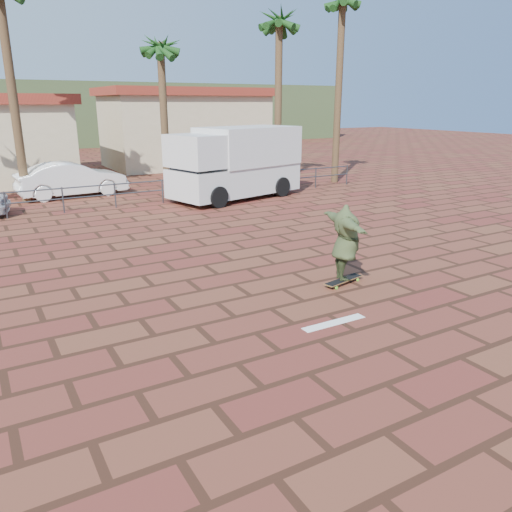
{
  "coord_description": "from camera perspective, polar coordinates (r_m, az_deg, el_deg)",
  "views": [
    {
      "loc": [
        -5.02,
        -8.1,
        4.07
      ],
      "look_at": [
        0.29,
        1.11,
        0.8
      ],
      "focal_mm": 35.0,
      "sensor_mm": 36.0,
      "label": 1
    }
  ],
  "objects": [
    {
      "name": "longboard",
      "position": [
        11.88,
        9.98,
        -2.74
      ],
      "size": [
        1.18,
        0.49,
        0.11
      ],
      "rotation": [
        0.0,
        0.0,
        0.22
      ],
      "color": "olive",
      "rests_on": "ground"
    },
    {
      "name": "palm_far_right",
      "position": [
        27.47,
        9.84,
        26.18
      ],
      "size": [
        2.4,
        2.4,
        10.05
      ],
      "color": "brown",
      "rests_on": "ground"
    },
    {
      "name": "palm_center",
      "position": [
        25.19,
        -10.86,
        22.03
      ],
      "size": [
        2.4,
        2.4,
        7.75
      ],
      "color": "brown",
      "rests_on": "ground"
    },
    {
      "name": "street_sign",
      "position": [
        23.85,
        2.19,
        11.33
      ],
      "size": [
        0.48,
        0.14,
        2.4
      ],
      "rotation": [
        0.0,
        0.0,
        -0.2
      ],
      "color": "gray",
      "rests_on": "ground"
    },
    {
      "name": "guardrail",
      "position": [
        20.99,
        -15.84,
        7.16
      ],
      "size": [
        24.06,
        0.06,
        1.0
      ],
      "color": "#47494F",
      "rests_on": "ground"
    },
    {
      "name": "skateboarder",
      "position": [
        11.6,
        10.21,
        1.51
      ],
      "size": [
        1.19,
        2.27,
        1.79
      ],
      "primitive_type": "imported",
      "rotation": [
        0.0,
        0.0,
        1.29
      ],
      "color": "#394625",
      "rests_on": "longboard"
    },
    {
      "name": "paint_stripe",
      "position": [
        9.84,
        8.91,
        -7.54
      ],
      "size": [
        1.4,
        0.22,
        0.01
      ],
      "primitive_type": "cube",
      "color": "white",
      "rests_on": "ground"
    },
    {
      "name": "ground",
      "position": [
        10.36,
        1.7,
        -6.05
      ],
      "size": [
        120.0,
        120.0,
        0.0
      ],
      "primitive_type": "plane",
      "color": "brown",
      "rests_on": "ground"
    },
    {
      "name": "car_white",
      "position": [
        24.14,
        -20.29,
        8.21
      ],
      "size": [
        4.83,
        1.99,
        1.56
      ],
      "primitive_type": "imported",
      "rotation": [
        0.0,
        0.0,
        1.64
      ],
      "color": "white",
      "rests_on": "ground"
    },
    {
      "name": "campervan",
      "position": [
        22.28,
        -2.31,
        10.75
      ],
      "size": [
        6.33,
        3.83,
        3.07
      ],
      "rotation": [
        0.0,
        0.0,
        0.25
      ],
      "color": "silver",
      "rests_on": "ground"
    },
    {
      "name": "palm_right",
      "position": [
        26.41,
        2.67,
        24.72
      ],
      "size": [
        2.4,
        2.4,
        9.05
      ],
      "color": "brown",
      "rests_on": "ground"
    },
    {
      "name": "hill_front",
      "position": [
        58.33,
        -25.87,
        14.41
      ],
      "size": [
        70.0,
        18.0,
        6.0
      ],
      "primitive_type": "cube",
      "color": "#384C28",
      "rests_on": "ground"
    },
    {
      "name": "building_east",
      "position": [
        34.67,
        -8.12,
        14.4
      ],
      "size": [
        10.6,
        6.6,
        5.0
      ],
      "color": "beige",
      "rests_on": "ground"
    }
  ]
}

